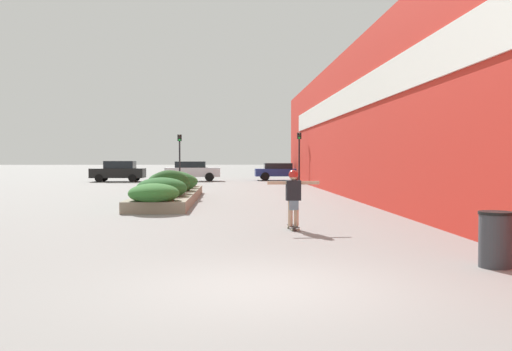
{
  "coord_description": "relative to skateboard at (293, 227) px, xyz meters",
  "views": [
    {
      "loc": [
        -0.56,
        -7.98,
        1.84
      ],
      "look_at": [
        0.57,
        16.33,
        1.09
      ],
      "focal_mm": 40.0,
      "sensor_mm": 36.0,
      "label": 1
    }
  ],
  "objects": [
    {
      "name": "building_wall_right",
      "position": [
        4.08,
        13.3,
        3.39
      ],
      "size": [
        0.67,
        44.61,
        6.9
      ],
      "color": "red",
      "rests_on": "ground_plane"
    },
    {
      "name": "trash_bin",
      "position": [
        2.83,
        -5.16,
        0.4
      ],
      "size": [
        0.57,
        0.57,
        0.94
      ],
      "color": "#38383D",
      "rests_on": "ground_plane"
    },
    {
      "name": "skateboard",
      "position": [
        0.0,
        0.0,
        0.0
      ],
      "size": [
        0.27,
        0.75,
        0.1
      ],
      "rotation": [
        0.0,
        0.0,
        0.09
      ],
      "color": "black",
      "rests_on": "ground_plane"
    },
    {
      "name": "car_rightmost",
      "position": [
        2.48,
        32.42,
        0.7
      ],
      "size": [
        4.1,
        2.01,
        1.42
      ],
      "rotation": [
        0.0,
        0.0,
        -1.57
      ],
      "color": "navy",
      "rests_on": "ground_plane"
    },
    {
      "name": "skateboarder",
      "position": [
        -0.0,
        -0.0,
        0.9
      ],
      "size": [
        1.35,
        0.25,
        1.44
      ],
      "rotation": [
        0.0,
        0.0,
        0.09
      ],
      "color": "tan",
      "rests_on": "skateboard"
    },
    {
      "name": "traffic_light_left",
      "position": [
        -5.11,
        25.33,
        2.3
      ],
      "size": [
        0.28,
        0.3,
        3.48
      ],
      "color": "black",
      "rests_on": "ground_plane"
    },
    {
      "name": "car_center_left",
      "position": [
        -10.31,
        30.42,
        0.76
      ],
      "size": [
        4.09,
        2.07,
        1.61
      ],
      "rotation": [
        0.0,
        0.0,
        1.57
      ],
      "color": "black",
      "rests_on": "ground_plane"
    },
    {
      "name": "car_center_right",
      "position": [
        10.73,
        32.7,
        0.78
      ],
      "size": [
        4.35,
        2.06,
        1.64
      ],
      "rotation": [
        0.0,
        0.0,
        1.57
      ],
      "color": "navy",
      "rests_on": "ground_plane"
    },
    {
      "name": "ground_plane",
      "position": [
        -1.07,
        -6.5,
        -0.07
      ],
      "size": [
        300.0,
        300.0,
        0.0
      ],
      "primitive_type": "plane",
      "color": "gray"
    },
    {
      "name": "traffic_light_right",
      "position": [
        3.26,
        25.37,
        2.39
      ],
      "size": [
        0.28,
        0.3,
        3.63
      ],
      "color": "black",
      "rests_on": "ground_plane"
    },
    {
      "name": "car_leftmost",
      "position": [
        -4.62,
        31.24,
        0.76
      ],
      "size": [
        4.35,
        1.88,
        1.57
      ],
      "rotation": [
        0.0,
        0.0,
        -1.57
      ],
      "color": "silver",
      "rests_on": "ground_plane"
    },
    {
      "name": "planter_box",
      "position": [
        -4.16,
        9.9,
        0.46
      ],
      "size": [
        2.17,
        11.77,
        1.35
      ],
      "color": "gray",
      "rests_on": "ground_plane"
    }
  ]
}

